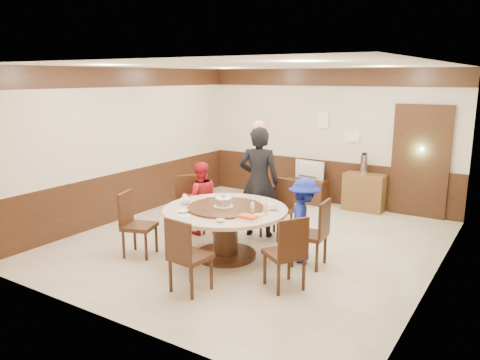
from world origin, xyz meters
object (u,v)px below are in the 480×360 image
Objects in this scene: side_cabinet at (364,192)px; thermos at (364,164)px; person_red at (200,198)px; person_standing at (259,182)px; television at (308,170)px; shrimp_platter at (248,218)px; person_blue at (304,220)px; tv_stand at (307,191)px; birthday_cake at (223,202)px; banquet_table at (225,222)px.

thermos is (-0.04, 0.00, 0.56)m from side_cabinet.
person_standing is at bearing 164.21° from person_red.
television is at bearing -178.56° from thermos.
person_red is at bearing 148.38° from shrimp_platter.
person_blue is 3.36m from tv_stand.
tv_stand is at bearing -178.56° from thermos.
person_standing is at bearing 35.84° from person_blue.
birthday_cake reaches higher than side_cabinet.
banquet_table reaches higher than side_cabinet.
side_cabinet is (1.90, 2.90, -0.25)m from person_red.
birthday_cake is 0.75× the size of thermos.
person_blue reaches higher than thermos.
birthday_cake is at bearing -138.82° from banquet_table.
thermos is at bearing 75.69° from banquet_table.
side_cabinet is (-0.11, 3.09, -0.24)m from person_blue.
person_standing is 2.71× the size of television.
thermos reaches higher than birthday_cake.
thermos is (0.33, 3.84, 0.16)m from shrimp_platter.
person_standing reaches higher than person_blue.
person_red is 1.56× the size of side_cabinet.
television is 1.27m from side_cabinet.
person_standing is 1.13m from birthday_cake.
person_red reaches higher than banquet_table.
thermos is at bearing -131.11° from person_standing.
shrimp_platter is at bearing 96.09° from person_standing.
television is at bearing 102.72° from shrimp_platter.
person_standing is 2.32× the size of side_cabinet.
banquet_table is at bearing 102.46° from person_red.
banquet_table is at bearing 75.23° from person_standing.
television is at bearing -178.60° from side_cabinet.
person_standing is at bearing 101.84° from television.
thermos reaches higher than shrimp_platter.
side_cabinet is at bearing 0.00° from thermos.
banquet_table is 1.47× the size of person_red.
shrimp_platter is 0.38× the size of side_cabinet.
thermos reaches higher than side_cabinet.
television is at bearing 94.62° from banquet_table.
television is 0.85× the size of side_cabinet.
person_blue is at bearing -87.24° from thermos.
person_red is 4.39× the size of birthday_cake.
person_blue is at bearing 131.29° from person_standing.
television is (0.68, 2.87, 0.07)m from person_red.
person_red reaches higher than thermos.
shrimp_platter is 0.35× the size of tv_stand.
banquet_table is 0.69m from shrimp_platter.
person_blue is 0.91m from shrimp_platter.
shrimp_platter is at bearing 104.93° from person_red.
thermos is at bearing -166.22° from person_red.
television is at bearing -104.26° from person_standing.
tv_stand is 1.24× the size of television.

